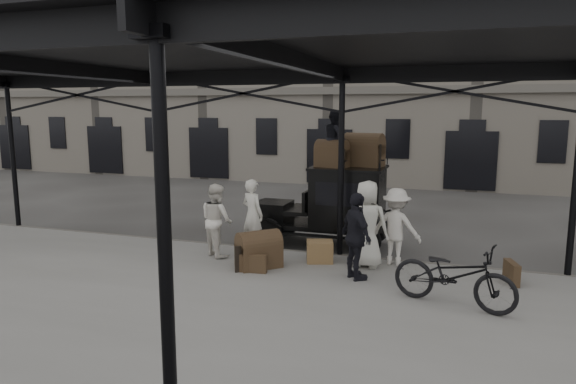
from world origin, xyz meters
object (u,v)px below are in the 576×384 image
object	(u,v)px
taxi	(336,203)
porter_left	(253,214)
steamer_trunk_platform	(259,252)
steamer_trunk_roof_near	(332,156)
bicycle	(454,275)
porter_official	(356,236)

from	to	relation	value
taxi	porter_left	distance (m)	2.33
steamer_trunk_platform	taxi	bearing A→B (deg)	23.76
porter_left	steamer_trunk_roof_near	world-z (taller)	steamer_trunk_roof_near
taxi	bicycle	world-z (taller)	taxi
taxi	bicycle	xyz separation A→B (m)	(3.05, -3.84, -0.47)
bicycle	steamer_trunk_roof_near	xyz separation A→B (m)	(-3.13, 3.59, 1.74)
taxi	steamer_trunk_platform	distance (m)	3.10
steamer_trunk_platform	steamer_trunk_roof_near	bearing A→B (deg)	23.41
porter_official	steamer_trunk_platform	bearing A→B (deg)	46.77
porter_official	steamer_trunk_platform	world-z (taller)	porter_official
taxi	steamer_trunk_platform	bearing A→B (deg)	-111.86
porter_left	steamer_trunk_platform	size ratio (longest dim) A/B	1.88
bicycle	porter_official	bearing A→B (deg)	81.26
porter_left	steamer_trunk_roof_near	bearing A→B (deg)	-121.29
porter_left	steamer_trunk_platform	xyz separation A→B (m)	(0.70, -1.37, -0.55)
bicycle	steamer_trunk_roof_near	world-z (taller)	steamer_trunk_roof_near
steamer_trunk_roof_near	steamer_trunk_platform	xyz separation A→B (m)	(-1.04, -2.56, -1.98)
porter_official	bicycle	world-z (taller)	porter_official
taxi	porter_left	size ratio (longest dim) A/B	2.04
bicycle	steamer_trunk_platform	xyz separation A→B (m)	(-4.17, 1.04, -0.23)
taxi	porter_official	size ratio (longest dim) A/B	1.99
porter_left	porter_official	world-z (taller)	porter_official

